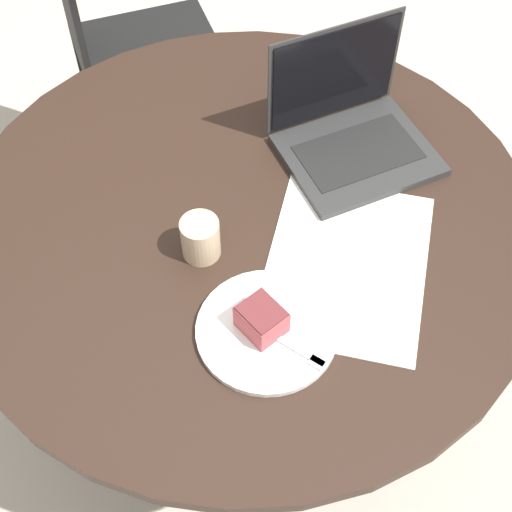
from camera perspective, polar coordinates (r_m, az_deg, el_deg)
name	(u,v)px	position (r m, az deg, el deg)	size (l,w,h in m)	color
ground_plane	(249,380)	(2.06, -0.54, -9.88)	(12.00, 12.00, 0.00)	#B7AD9E
dining_table	(247,249)	(1.52, -0.72, 0.57)	(1.17, 1.17, 0.75)	black
chair	(124,49)	(2.23, -10.48, 15.96)	(0.49, 0.49, 0.98)	black
paper_document	(347,263)	(1.36, 7.27, -0.57)	(0.48, 0.42, 0.00)	white
plate	(267,330)	(1.26, 0.87, -5.96)	(0.25, 0.25, 0.01)	white
cake_slice	(262,319)	(1.24, 0.44, -5.07)	(0.10, 0.10, 0.06)	#B74C51
fork	(291,346)	(1.24, 2.85, -7.19)	(0.13, 0.14, 0.00)	silver
coffee_glass	(201,238)	(1.34, -4.46, 1.43)	(0.07, 0.07, 0.09)	#C6AD89
laptop	(352,133)	(1.53, 7.67, 9.70)	(0.33, 0.36, 0.25)	#2D2D2D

